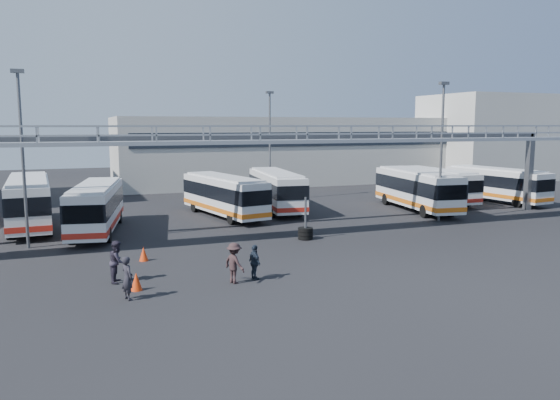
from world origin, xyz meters
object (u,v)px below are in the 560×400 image
object	(u,v)px
bus_9	(496,183)
tire_stack	(305,232)
light_pole_back	(270,140)
pedestrian_d	(255,262)
pedestrian_c	(234,263)
light_pole_left	(22,150)
cone_right	(144,254)
bus_8	(436,184)
bus_7	(417,188)
pedestrian_b	(117,261)
bus_1	(29,200)
cone_left	(136,281)
bus_2	(96,206)
light_pole_mid	(442,144)
bus_5	(276,189)
pedestrian_a	(127,278)
bus_4	(224,194)

from	to	relation	value
bus_9	tire_stack	xyz separation A→B (m)	(-23.22, -9.11, -1.30)
light_pole_back	pedestrian_d	xyz separation A→B (m)	(-9.72, -24.96, -4.90)
pedestrian_c	light_pole_left	bearing A→B (deg)	15.53
light_pole_back	cone_right	size ratio (longest dim) A/B	13.51
light_pole_back	bus_8	xyz separation A→B (m)	(13.99, -6.52, -4.02)
bus_7	bus_9	xyz separation A→B (m)	(9.86, 1.66, -0.12)
pedestrian_b	bus_1	bearing A→B (deg)	30.91
pedestrian_d	cone_left	bearing A→B (deg)	77.86
bus_2	tire_stack	xyz separation A→B (m)	(12.10, -6.90, -1.35)
light_pole_mid	bus_9	bearing A→B (deg)	30.33
bus_5	bus_7	size ratio (longest dim) A/B	0.97
light_pole_left	tire_stack	distance (m)	17.28
bus_7	light_pole_back	bearing A→B (deg)	140.71
light_pole_mid	light_pole_back	size ratio (longest dim) A/B	1.00
bus_1	tire_stack	distance (m)	19.45
bus_8	pedestrian_a	world-z (taller)	bus_8
bus_8	pedestrian_d	bearing A→B (deg)	-140.92
bus_7	bus_8	size ratio (longest dim) A/B	1.11
pedestrian_a	tire_stack	world-z (taller)	tire_stack
pedestrian_b	pedestrian_c	distance (m)	5.34
bus_5	pedestrian_b	distance (m)	22.30
bus_8	cone_left	size ratio (longest dim) A/B	12.84
light_pole_mid	pedestrian_b	bearing A→B (deg)	-161.17
light_pole_back	bus_7	world-z (taller)	light_pole_back
pedestrian_c	light_pole_mid	bearing A→B (deg)	-85.85
light_pole_left	bus_8	distance (m)	35.03
pedestrian_d	cone_left	distance (m)	5.33
light_pole_left	bus_5	bearing A→B (deg)	23.86
bus_4	bus_5	world-z (taller)	bus_5
bus_4	pedestrian_b	bearing A→B (deg)	-131.45
bus_8	tire_stack	world-z (taller)	bus_8
bus_2	pedestrian_c	xyz separation A→B (m)	(5.28, -14.52, -0.87)
bus_1	pedestrian_c	size ratio (longest dim) A/B	6.28
tire_stack	pedestrian_d	bearing A→B (deg)	-127.84
light_pole_left	pedestrian_b	bearing A→B (deg)	-64.47
bus_9	pedestrian_c	bearing A→B (deg)	-157.34
bus_7	pedestrian_b	size ratio (longest dim) A/B	5.91
bus_9	cone_left	world-z (taller)	bus_9
bus_9	pedestrian_b	xyz separation A→B (m)	(-34.96, -14.68, -0.79)
bus_1	bus_7	bearing A→B (deg)	-8.66
bus_5	pedestrian_c	xyz separation A→B (m)	(-9.20, -19.29, -0.88)
bus_2	cone_right	xyz separation A→B (m)	(1.94, -8.88, -1.42)
bus_4	bus_2	bearing A→B (deg)	-172.62
light_pole_left	bus_1	world-z (taller)	light_pole_left
bus_7	cone_right	size ratio (longest dim) A/B	15.08
pedestrian_d	bus_8	bearing A→B (deg)	-61.33
light_pole_back	bus_5	xyz separation A→B (m)	(-1.54, -5.83, -3.91)
bus_2	pedestrian_c	world-z (taller)	bus_2
bus_5	bus_9	distance (m)	20.99
bus_8	pedestrian_b	distance (m)	33.97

